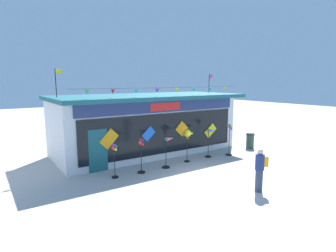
% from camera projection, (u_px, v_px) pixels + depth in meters
% --- Properties ---
extents(ground_plane, '(80.00, 80.00, 0.00)m').
position_uv_depth(ground_plane, '(218.00, 179.00, 12.11)').
color(ground_plane, '#ADAAA5').
extents(kite_shop_building, '(10.82, 4.83, 4.78)m').
position_uv_depth(kite_shop_building, '(146.00, 123.00, 16.61)').
color(kite_shop_building, silver).
rests_on(kite_shop_building, ground_plane).
extents(wind_spinner_far_left, '(0.34, 0.30, 1.55)m').
position_uv_depth(wind_spinner_far_left, '(115.00, 156.00, 12.13)').
color(wind_spinner_far_left, black).
rests_on(wind_spinner_far_left, ground_plane).
extents(wind_spinner_left, '(0.38, 0.36, 1.66)m').
position_uv_depth(wind_spinner_left, '(141.00, 152.00, 12.77)').
color(wind_spinner_left, black).
rests_on(wind_spinner_left, ground_plane).
extents(wind_spinner_center_left, '(0.71, 0.38, 1.52)m').
position_uv_depth(wind_spinner_center_left, '(169.00, 148.00, 13.64)').
color(wind_spinner_center_left, black).
rests_on(wind_spinner_center_left, ground_plane).
extents(wind_spinner_center_right, '(0.40, 0.40, 1.73)m').
position_uv_depth(wind_spinner_center_right, '(187.00, 135.00, 14.49)').
color(wind_spinner_center_right, black).
rests_on(wind_spinner_center_right, ground_plane).
extents(wind_spinner_right, '(0.61, 0.36, 1.59)m').
position_uv_depth(wind_spinner_right, '(210.00, 138.00, 15.54)').
color(wind_spinner_right, black).
rests_on(wind_spinner_right, ground_plane).
extents(wind_spinner_far_right, '(0.37, 0.37, 1.82)m').
position_uv_depth(wind_spinner_far_right, '(230.00, 137.00, 15.83)').
color(wind_spinner_far_right, black).
rests_on(wind_spinner_far_right, ground_plane).
extents(person_near_camera, '(0.48, 0.41, 1.68)m').
position_uv_depth(person_near_camera, '(260.00, 169.00, 10.66)').
color(person_near_camera, '#333D56').
rests_on(person_near_camera, ground_plane).
extents(trash_bin, '(0.52, 0.52, 0.94)m').
position_uv_depth(trash_bin, '(250.00, 141.00, 17.68)').
color(trash_bin, '#2D4238').
rests_on(trash_bin, ground_plane).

